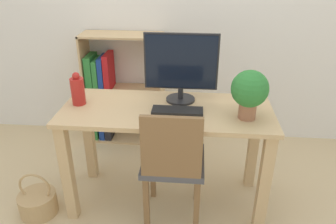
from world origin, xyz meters
The scene contains 10 objects.
ground_plane centered at (0.00, 0.00, 0.00)m, with size 10.00×10.00×0.00m, color #CCB284.
wall_back centered at (0.00, 1.04, 1.30)m, with size 8.00×0.05×2.60m.
desk centered at (0.00, 0.00, 0.60)m, with size 1.38×0.58×0.75m.
monitor centered at (0.08, 0.14, 1.01)m, with size 0.49×0.20×0.46m.
keyboard centered at (0.07, -0.04, 0.76)m, with size 0.33×0.12×0.02m.
vase centered at (-0.59, 0.02, 0.85)m, with size 0.09×0.09×0.22m.
potted_plant centered at (0.50, -0.09, 0.93)m, with size 0.22×0.22×0.31m.
chair centered at (0.06, -0.20, 0.48)m, with size 0.40×0.40×0.86m.
bookshelf centered at (-0.61, 0.87, 0.47)m, with size 0.72×0.28×1.03m.
basket centered at (-0.89, -0.22, 0.09)m, with size 0.26×0.26×0.33m.
Camera 1 is at (0.18, -1.92, 1.68)m, focal length 35.00 mm.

